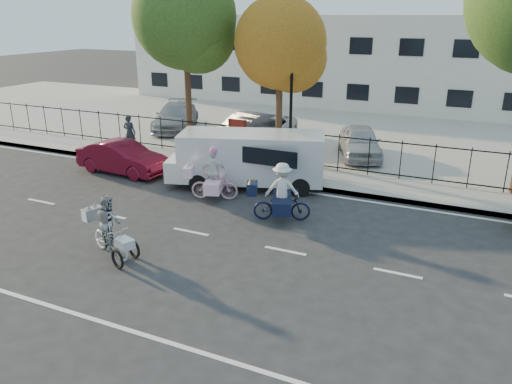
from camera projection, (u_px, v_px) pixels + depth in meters
The scene contains 21 objects.
ground at pixel (191, 232), 14.75m from camera, with size 120.00×120.00×0.00m, color #333334.
road_markings at pixel (191, 232), 14.75m from camera, with size 60.00×9.52×0.01m, color silver, non-canonical shape.
curb at pixel (261, 180), 19.04m from camera, with size 60.00×0.10×0.15m, color #A8A399.
sidewalk at pixel (271, 173), 19.94m from camera, with size 60.00×2.20×0.15m, color #A8A399.
parking_lot at pixel (334, 129), 27.55m from camera, with size 60.00×15.60×0.15m, color #A8A399.
iron_fence at pixel (282, 147), 20.60m from camera, with size 58.00×0.06×1.50m, color black, non-canonical shape.
building at pixel (377, 60), 35.11m from camera, with size 34.00×10.00×6.00m, color silver.
lamppost at pixel (291, 95), 19.31m from camera, with size 0.36×0.36×4.33m.
street_sign at pixel (238, 132), 20.81m from camera, with size 0.85×0.06×1.80m.
zebra_trike at pixel (110, 232), 13.16m from camera, with size 1.96×1.26×1.69m.
unicorn_bike at pixel (213, 180), 17.11m from camera, with size 1.91×1.38×1.88m.
bull_bike at pixel (281, 198), 15.38m from camera, with size 2.04×1.45×1.85m.
white_van at pixel (249, 157), 18.30m from camera, with size 6.13×3.43×2.02m.
red_sedan at pixel (123, 158), 19.96m from camera, with size 1.36×3.90×1.28m, color #5E0A1C.
pedestrian at pixel (130, 133), 22.72m from camera, with size 0.59×0.39×1.62m, color black.
lot_car_a at pixel (176, 117), 26.89m from camera, with size 1.91×4.69×1.36m, color #93959A.
lot_car_b at pixel (267, 129), 24.30m from camera, with size 2.07×4.49×1.25m, color silver.
lot_car_c at pixel (246, 129), 23.94m from camera, with size 1.50×4.29×1.41m, color #46484D.
lot_car_d at pixel (360, 142), 21.69m from camera, with size 1.59×3.96×1.35m, color #A6A9AE.
tree_west at pixel (188, 22), 21.20m from camera, with size 4.47×4.47×8.19m.
tree_mid at pixel (284, 47), 20.07m from camera, with size 3.74×3.73×6.85m.
Camera 1 is at (7.37, -11.44, 6.11)m, focal length 35.00 mm.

